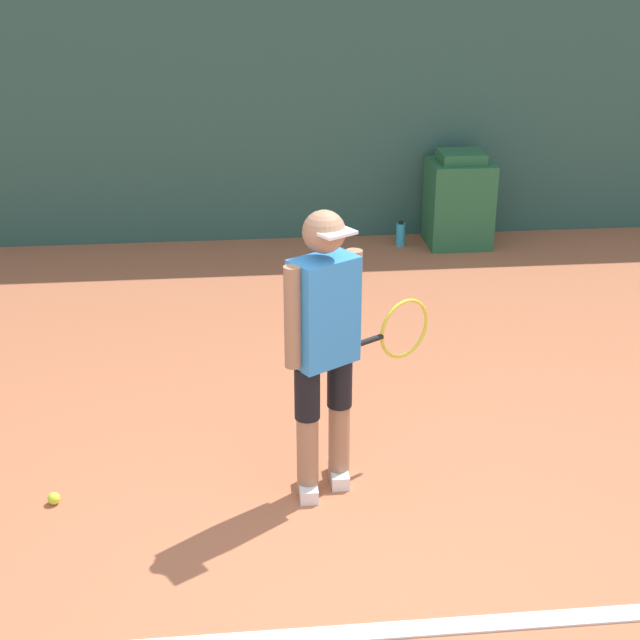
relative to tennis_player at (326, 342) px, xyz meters
The scene contains 7 objects.
ground_plane 1.28m from the tennis_player, 83.84° to the right, with size 24.00×24.00×0.00m, color #B76642.
back_wall 4.49m from the tennis_player, 88.74° to the left, with size 24.00×0.10×2.77m.
court_baseline 1.47m from the tennis_player, 85.20° to the right, with size 21.60×0.10×0.01m.
tennis_player is the anchor object (origin of this frame).
tennis_ball 1.73m from the tennis_player, behind, with size 0.07×0.07×0.07m.
covered_chair 4.46m from the tennis_player, 66.94° to the left, with size 0.60×0.57×0.93m.
water_bottle 4.32m from the tennis_player, 73.98° to the left, with size 0.09×0.09×0.25m.
Camera 1 is at (-0.55, -3.31, 2.89)m, focal length 50.00 mm.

